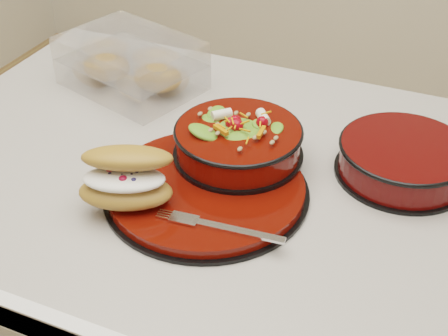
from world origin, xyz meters
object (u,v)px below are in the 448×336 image
at_px(dinner_plate, 207,189).
at_px(croissant, 127,178).
at_px(fork, 222,227).
at_px(pastry_box, 131,65).
at_px(extra_bowl, 404,158).
at_px(salad_bowl, 238,138).

height_order(dinner_plate, croissant, croissant).
bearing_deg(fork, dinner_plate, 31.64).
bearing_deg(dinner_plate, fork, -53.53).
height_order(pastry_box, extra_bowl, pastry_box).
relative_size(fork, extra_bowl, 0.78).
height_order(salad_bowl, fork, salad_bowl).
height_order(dinner_plate, extra_bowl, extra_bowl).
height_order(croissant, fork, croissant).
distance_m(salad_bowl, extra_bowl, 0.26).
distance_m(dinner_plate, croissant, 0.13).
height_order(croissant, extra_bowl, croissant).
bearing_deg(pastry_box, dinner_plate, -25.56).
relative_size(salad_bowl, croissant, 1.36).
bearing_deg(salad_bowl, extra_bowl, 18.32).
relative_size(salad_bowl, pastry_box, 0.71).
relative_size(dinner_plate, fork, 1.89).
distance_m(pastry_box, extra_bowl, 0.54).
relative_size(dinner_plate, croissant, 2.04).
bearing_deg(croissant, salad_bowl, 37.65).
xyz_separation_m(croissant, pastry_box, (-0.19, 0.33, -0.01)).
height_order(salad_bowl, extra_bowl, salad_bowl).
xyz_separation_m(dinner_plate, croissant, (-0.09, -0.08, 0.05)).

